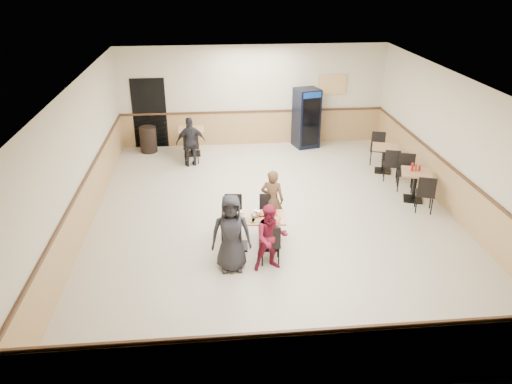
{
  "coord_description": "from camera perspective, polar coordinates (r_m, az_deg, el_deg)",
  "views": [
    {
      "loc": [
        -1.33,
        -9.73,
        5.16
      ],
      "look_at": [
        -0.44,
        -0.5,
        0.87
      ],
      "focal_mm": 35.0,
      "sensor_mm": 36.0,
      "label": 1
    }
  ],
  "objects": [
    {
      "name": "side_table_far_chair_north",
      "position": [
        14.28,
        13.72,
        4.84
      ],
      "size": [
        0.53,
        0.53,
        0.9
      ],
      "primitive_type": null,
      "rotation": [
        0.0,
        0.0,
        -0.32
      ],
      "color": "black",
      "rests_on": "ground"
    },
    {
      "name": "tabletop_clutter",
      "position": [
        9.62,
        -0.19,
        -2.85
      ],
      "size": [
        1.14,
        0.57,
        0.12
      ],
      "rotation": [
        0.0,
        0.0,
        -0.08
      ],
      "color": "red",
      "rests_on": "main_table"
    },
    {
      "name": "trash_bin",
      "position": [
        15.16,
        -12.21,
        5.9
      ],
      "size": [
        0.49,
        0.49,
        0.77
      ],
      "primitive_type": "cylinder",
      "color": "black",
      "rests_on": "ground"
    },
    {
      "name": "room_shell",
      "position": [
        13.47,
        8.18,
        4.67
      ],
      "size": [
        10.0,
        10.0,
        10.0
      ],
      "color": "silver",
      "rests_on": "ground"
    },
    {
      "name": "main_chairs",
      "position": [
        9.78,
        -0.59,
        -4.14
      ],
      "size": [
        1.23,
        1.56,
        0.85
      ],
      "rotation": [
        0.0,
        0.0,
        -0.08
      ],
      "color": "black",
      "rests_on": "ground"
    },
    {
      "name": "back_table_chair_lone",
      "position": [
        14.11,
        -7.42,
        5.3
      ],
      "size": [
        0.47,
        0.47,
        0.99
      ],
      "primitive_type": null,
      "rotation": [
        0.0,
        0.0,
        3.17
      ],
      "color": "black",
      "rests_on": "ground"
    },
    {
      "name": "ground",
      "position": [
        11.09,
        2.01,
        -2.92
      ],
      "size": [
        10.0,
        10.0,
        0.0
      ],
      "primitive_type": "plane",
      "color": "beige",
      "rests_on": "ground"
    },
    {
      "name": "diner_woman_left",
      "position": [
        8.97,
        -2.87,
        -4.74
      ],
      "size": [
        0.73,
        0.48,
        1.48
      ],
      "primitive_type": "imported",
      "rotation": [
        0.0,
        0.0,
        -0.01
      ],
      "color": "black",
      "rests_on": "ground"
    },
    {
      "name": "lone_diner",
      "position": [
        13.8,
        -7.48,
        5.7
      ],
      "size": [
        0.86,
        0.51,
        1.38
      ],
      "primitive_type": "imported",
      "rotation": [
        0.0,
        0.0,
        3.37
      ],
      "color": "black",
      "rests_on": "ground"
    },
    {
      "name": "diner_man_opposite",
      "position": [
        10.36,
        1.87,
        -0.91
      ],
      "size": [
        0.56,
        0.45,
        1.33
      ],
      "primitive_type": "imported",
      "rotation": [
        0.0,
        0.0,
        2.84
      ],
      "color": "brown",
      "rests_on": "ground"
    },
    {
      "name": "side_table_near_chair_north",
      "position": [
        12.78,
        16.78,
        2.13
      ],
      "size": [
        0.54,
        0.54,
        0.92
      ],
      "primitive_type": null,
      "rotation": [
        0.0,
        0.0,
        -0.34
      ],
      "color": "black",
      "rests_on": "ground"
    },
    {
      "name": "condiment_caddy",
      "position": [
        12.19,
        17.72,
        2.69
      ],
      "size": [
        0.23,
        0.06,
        0.2
      ],
      "color": "#B60D19",
      "rests_on": "side_table_near"
    },
    {
      "name": "side_table_far",
      "position": [
        13.77,
        14.46,
        4.12
      ],
      "size": [
        0.84,
        0.84,
        0.71
      ],
      "rotation": [
        0.0,
        0.0,
        -0.32
      ],
      "color": "black",
      "rests_on": "ground"
    },
    {
      "name": "side_table_near_chair_south",
      "position": [
        11.81,
        18.76,
        -0.05
      ],
      "size": [
        0.54,
        0.54,
        0.92
      ],
      "primitive_type": null,
      "rotation": [
        0.0,
        0.0,
        2.81
      ],
      "color": "black",
      "rests_on": "ground"
    },
    {
      "name": "back_table",
      "position": [
        14.69,
        -7.37,
        6.2
      ],
      "size": [
        0.75,
        0.75,
        0.78
      ],
      "rotation": [
        0.0,
        0.0,
        0.03
      ],
      "color": "black",
      "rests_on": "ground"
    },
    {
      "name": "side_table_far_chair_south",
      "position": [
        13.28,
        15.23,
        3.15
      ],
      "size": [
        0.53,
        0.53,
        0.9
      ],
      "primitive_type": null,
      "rotation": [
        0.0,
        0.0,
        2.82
      ],
      "color": "black",
      "rests_on": "ground"
    },
    {
      "name": "diner_woman_right",
      "position": [
        9.02,
        1.72,
        -5.24
      ],
      "size": [
        0.68,
        0.57,
        1.29
      ],
      "primitive_type": "imported",
      "rotation": [
        0.0,
        0.0,
        0.13
      ],
      "color": "maroon",
      "rests_on": "ground"
    },
    {
      "name": "side_table_near",
      "position": [
        12.28,
        17.74,
        1.18
      ],
      "size": [
        0.86,
        0.86,
        0.72
      ],
      "rotation": [
        0.0,
        0.0,
        -0.34
      ],
      "color": "black",
      "rests_on": "ground"
    },
    {
      "name": "main_table",
      "position": [
        9.77,
        -0.32,
        -4.03
      ],
      "size": [
        1.3,
        0.73,
        0.67
      ],
      "rotation": [
        0.0,
        0.0,
        -0.08
      ],
      "color": "black",
      "rests_on": "ground"
    },
    {
      "name": "pepsi_cooler",
      "position": [
        15.22,
        5.78,
        8.41
      ],
      "size": [
        0.81,
        0.81,
        1.78
      ],
      "rotation": [
        0.0,
        0.0,
        0.25
      ],
      "color": "black",
      "rests_on": "ground"
    }
  ]
}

